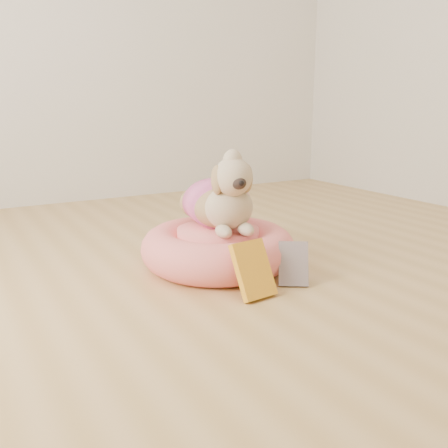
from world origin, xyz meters
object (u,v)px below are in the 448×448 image
book_yellow (253,270)px  book_white (293,264)px  pet_bed (218,248)px  dog (221,187)px

book_yellow → book_white: size_ratio=1.22×
pet_bed → book_yellow: bearing=-98.8°
dog → book_white: (0.13, -0.33, -0.26)m
pet_bed → dog: bearing=16.2°
pet_bed → book_yellow: (-0.05, -0.35, 0.02)m
pet_bed → dog: (0.02, 0.00, 0.26)m
book_yellow → book_white: bearing=1.3°
dog → book_yellow: (-0.07, -0.36, -0.24)m
dog → book_yellow: size_ratio=2.24×
pet_bed → book_white: 0.36m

